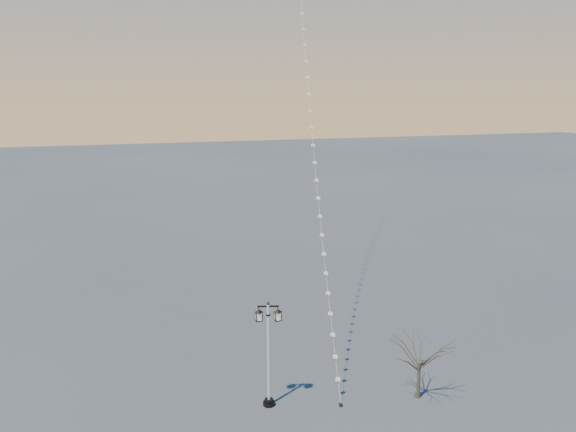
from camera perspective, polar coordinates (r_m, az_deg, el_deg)
name	(u,v)px	position (r m, az deg, el deg)	size (l,w,h in m)	color
ground	(308,429)	(29.79, 2.06, -20.66)	(300.00, 300.00, 0.00)	#424343
street_lamp	(269,349)	(30.08, -1.97, -13.27)	(1.44, 0.74, 5.79)	black
bare_tree	(420,353)	(31.77, 13.17, -13.29)	(2.28, 2.28, 3.78)	#3E3728
kite_train	(309,58)	(42.57, 2.12, 15.65)	(7.10, 31.31, 37.26)	black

